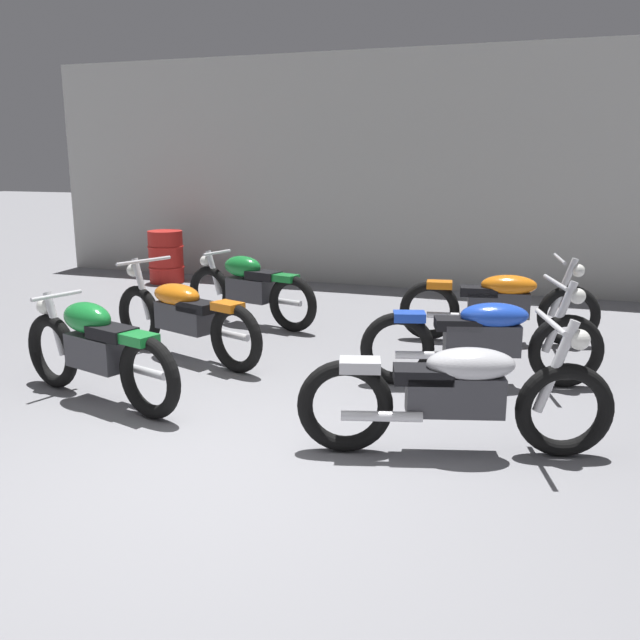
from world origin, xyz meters
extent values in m
plane|color=gray|center=(0.00, 0.00, 0.00)|extent=(60.00, 60.00, 0.00)
cube|color=#B2B2AD|center=(0.00, 7.00, 1.80)|extent=(13.01, 0.24, 3.60)
torus|color=black|center=(-2.16, 1.06, 0.34)|extent=(0.67, 0.30, 0.67)
torus|color=black|center=(-0.91, 0.68, 0.34)|extent=(0.67, 0.30, 0.67)
cylinder|color=silver|center=(-2.08, 1.04, 0.59)|extent=(0.25, 0.14, 0.56)
cube|color=#38383D|center=(-1.54, 0.87, 0.44)|extent=(0.62, 0.40, 0.28)
ellipsoid|color=#197F33|center=(-1.63, 0.90, 0.72)|extent=(0.58, 0.42, 0.26)
cube|color=black|center=(-1.32, 0.81, 0.64)|extent=(0.45, 0.35, 0.10)
cube|color=#197F33|center=(-1.01, 0.71, 0.64)|extent=(0.33, 0.27, 0.08)
cylinder|color=silver|center=(-2.02, 1.02, 0.85)|extent=(0.17, 0.47, 0.04)
sphere|color=white|center=(-2.21, 1.08, 0.73)|extent=(0.14, 0.14, 0.14)
cylinder|color=silver|center=(-1.11, 0.88, 0.32)|extent=(0.55, 0.23, 0.07)
torus|color=black|center=(-2.21, 2.50, 0.34)|extent=(0.67, 0.33, 0.67)
torus|color=black|center=(-0.80, 1.99, 0.34)|extent=(0.67, 0.33, 0.67)
cylinder|color=silver|center=(-2.14, 2.48, 0.65)|extent=(0.28, 0.16, 0.66)
cube|color=#38383D|center=(-1.51, 2.25, 0.44)|extent=(0.70, 0.45, 0.28)
ellipsoid|color=orange|center=(-1.60, 2.28, 0.66)|extent=(0.67, 0.51, 0.22)
cube|color=black|center=(-1.30, 2.17, 0.57)|extent=(0.46, 0.36, 0.10)
cube|color=orange|center=(-0.90, 2.03, 0.64)|extent=(0.33, 0.28, 0.08)
cylinder|color=silver|center=(-2.08, 2.46, 0.96)|extent=(0.27, 0.65, 0.04)
sphere|color=white|center=(-2.27, 2.52, 0.84)|extent=(0.14, 0.14, 0.14)
cylinder|color=silver|center=(-0.99, 2.20, 0.32)|extent=(0.54, 0.25, 0.07)
torus|color=black|center=(-2.14, 3.98, 0.34)|extent=(0.68, 0.27, 0.67)
torus|color=black|center=(-0.88, 3.66, 0.34)|extent=(0.68, 0.27, 0.67)
cylinder|color=silver|center=(-2.06, 3.96, 0.59)|extent=(0.25, 0.13, 0.56)
cube|color=#38383D|center=(-1.51, 3.82, 0.44)|extent=(0.61, 0.37, 0.28)
ellipsoid|color=#197F33|center=(-1.61, 3.84, 0.72)|extent=(0.57, 0.40, 0.26)
cube|color=black|center=(-1.30, 3.76, 0.64)|extent=(0.45, 0.33, 0.10)
cube|color=#197F33|center=(-0.98, 3.68, 0.64)|extent=(0.32, 0.26, 0.08)
cylinder|color=silver|center=(-2.00, 3.94, 0.85)|extent=(0.15, 0.47, 0.04)
sphere|color=white|center=(-2.20, 3.99, 0.73)|extent=(0.14, 0.14, 0.14)
cylinder|color=silver|center=(-1.09, 3.85, 0.32)|extent=(0.55, 0.20, 0.07)
torus|color=black|center=(2.17, 1.00, 0.34)|extent=(0.67, 0.29, 0.67)
torus|color=black|center=(0.73, 0.58, 0.34)|extent=(0.67, 0.29, 0.67)
cylinder|color=silver|center=(2.09, 0.98, 0.65)|extent=(0.28, 0.14, 0.66)
cube|color=#38383D|center=(1.45, 0.79, 0.44)|extent=(0.70, 0.42, 0.28)
ellipsoid|color=#B7B7BC|center=(1.54, 0.82, 0.66)|extent=(0.67, 0.48, 0.22)
cube|color=black|center=(1.23, 0.73, 0.57)|extent=(0.45, 0.34, 0.10)
cube|color=#B7B7BC|center=(0.82, 0.61, 0.64)|extent=(0.32, 0.27, 0.08)
cylinder|color=silver|center=(2.03, 0.97, 0.96)|extent=(0.23, 0.66, 0.04)
sphere|color=white|center=(2.22, 1.02, 0.84)|extent=(0.14, 0.14, 0.14)
cylinder|color=silver|center=(1.00, 0.53, 0.32)|extent=(0.55, 0.22, 0.07)
torus|color=black|center=(2.17, 2.57, 0.34)|extent=(0.67, 0.29, 0.67)
torus|color=black|center=(0.73, 2.15, 0.34)|extent=(0.67, 0.29, 0.67)
cylinder|color=silver|center=(2.09, 2.55, 0.65)|extent=(0.28, 0.14, 0.66)
cube|color=#38383D|center=(1.45, 2.36, 0.44)|extent=(0.70, 0.42, 0.28)
ellipsoid|color=blue|center=(1.55, 2.39, 0.66)|extent=(0.67, 0.48, 0.22)
cube|color=black|center=(1.24, 2.30, 0.57)|extent=(0.45, 0.34, 0.10)
cube|color=blue|center=(0.83, 2.18, 0.64)|extent=(0.33, 0.27, 0.08)
cylinder|color=silver|center=(2.04, 2.53, 0.96)|extent=(0.23, 0.66, 0.04)
sphere|color=white|center=(2.23, 2.59, 0.84)|extent=(0.14, 0.14, 0.14)
cylinder|color=silver|center=(1.01, 2.10, 0.32)|extent=(0.55, 0.22, 0.07)
torus|color=black|center=(2.19, 4.07, 0.34)|extent=(0.68, 0.22, 0.67)
torus|color=black|center=(0.71, 3.83, 0.34)|extent=(0.68, 0.22, 0.67)
cylinder|color=silver|center=(2.11, 4.06, 0.65)|extent=(0.28, 0.11, 0.66)
cube|color=#38383D|center=(1.45, 3.95, 0.44)|extent=(0.69, 0.34, 0.28)
ellipsoid|color=orange|center=(1.55, 3.97, 0.66)|extent=(0.64, 0.41, 0.22)
cube|color=black|center=(1.23, 3.92, 0.57)|extent=(0.43, 0.30, 0.10)
cube|color=orange|center=(0.81, 3.85, 0.64)|extent=(0.31, 0.24, 0.08)
cylinder|color=silver|center=(2.05, 4.05, 0.96)|extent=(0.14, 0.68, 0.04)
sphere|color=white|center=(2.25, 4.08, 0.84)|extent=(0.14, 0.14, 0.14)
cylinder|color=silver|center=(0.98, 3.74, 0.32)|extent=(0.55, 0.16, 0.07)
cylinder|color=red|center=(-4.06, 6.05, 0.42)|extent=(0.56, 0.56, 0.85)
torus|color=red|center=(-4.06, 6.05, 0.59)|extent=(0.59, 0.59, 0.03)
torus|color=red|center=(-4.06, 6.05, 0.26)|extent=(0.59, 0.59, 0.03)
camera|label=1|loc=(2.06, -3.76, 2.02)|focal=38.89mm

